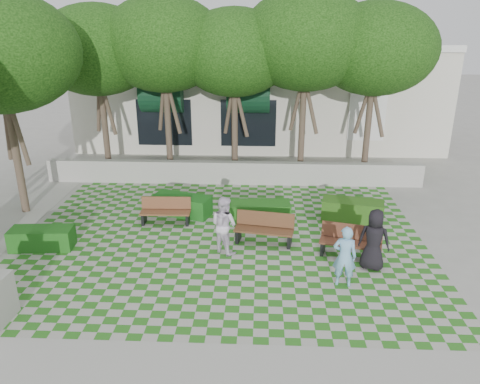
{
  "coord_description": "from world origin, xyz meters",
  "views": [
    {
      "loc": [
        1.1,
        -11.58,
        6.34
      ],
      "look_at": [
        0.5,
        1.5,
        1.4
      ],
      "focal_mm": 35.0,
      "sensor_mm": 36.0,
      "label": 1
    }
  ],
  "objects_px": {
    "hedge_midright": "(260,212)",
    "person_blue": "(345,256)",
    "hedge_east": "(352,210)",
    "person_dark": "(374,240)",
    "bench_west": "(166,211)",
    "bench_east": "(351,242)",
    "person_white": "(224,225)",
    "bench_mid": "(264,229)",
    "hedge_west": "(42,238)",
    "hedge_midleft": "(182,205)"
  },
  "relations": [
    {
      "from": "bench_mid",
      "to": "person_white",
      "type": "xyz_separation_m",
      "value": [
        -1.14,
        -0.61,
        0.4
      ]
    },
    {
      "from": "hedge_midright",
      "to": "person_white",
      "type": "xyz_separation_m",
      "value": [
        -1.01,
        -2.09,
        0.49
      ]
    },
    {
      "from": "bench_west",
      "to": "hedge_midleft",
      "type": "xyz_separation_m",
      "value": [
        0.42,
        0.74,
        -0.07
      ]
    },
    {
      "from": "bench_east",
      "to": "bench_mid",
      "type": "height_order",
      "value": "bench_mid"
    },
    {
      "from": "person_dark",
      "to": "person_blue",
      "type": "bearing_deg",
      "value": 64.86
    },
    {
      "from": "hedge_midright",
      "to": "person_dark",
      "type": "xyz_separation_m",
      "value": [
        3.0,
        -2.87,
        0.5
      ]
    },
    {
      "from": "hedge_east",
      "to": "person_dark",
      "type": "distance_m",
      "value": 3.22
    },
    {
      "from": "hedge_east",
      "to": "person_dark",
      "type": "relative_size",
      "value": 1.17
    },
    {
      "from": "hedge_midright",
      "to": "person_dark",
      "type": "distance_m",
      "value": 4.18
    },
    {
      "from": "bench_east",
      "to": "person_dark",
      "type": "height_order",
      "value": "person_dark"
    },
    {
      "from": "hedge_midleft",
      "to": "person_dark",
      "type": "xyz_separation_m",
      "value": [
        5.64,
        -3.39,
        0.5
      ]
    },
    {
      "from": "hedge_east",
      "to": "person_white",
      "type": "distance_m",
      "value": 4.74
    },
    {
      "from": "hedge_midleft",
      "to": "person_dark",
      "type": "distance_m",
      "value": 6.6
    },
    {
      "from": "hedge_midright",
      "to": "hedge_midleft",
      "type": "distance_m",
      "value": 2.68
    },
    {
      "from": "bench_west",
      "to": "hedge_east",
      "type": "xyz_separation_m",
      "value": [
        6.1,
        0.53,
        -0.06
      ]
    },
    {
      "from": "hedge_east",
      "to": "hedge_midright",
      "type": "distance_m",
      "value": 3.06
    },
    {
      "from": "bench_mid",
      "to": "bench_west",
      "type": "bearing_deg",
      "value": 168.2
    },
    {
      "from": "hedge_east",
      "to": "bench_mid",
      "type": "bearing_deg",
      "value": -148.27
    },
    {
      "from": "bench_east",
      "to": "hedge_midleft",
      "type": "relative_size",
      "value": 0.92
    },
    {
      "from": "hedge_midright",
      "to": "hedge_midleft",
      "type": "relative_size",
      "value": 1.02
    },
    {
      "from": "bench_east",
      "to": "person_white",
      "type": "xyz_separation_m",
      "value": [
        -3.55,
        0.11,
        0.41
      ]
    },
    {
      "from": "hedge_east",
      "to": "person_blue",
      "type": "relative_size",
      "value": 1.22
    },
    {
      "from": "bench_mid",
      "to": "person_white",
      "type": "relative_size",
      "value": 1.08
    },
    {
      "from": "bench_west",
      "to": "bench_east",
      "type": "bearing_deg",
      "value": -20.69
    },
    {
      "from": "person_white",
      "to": "person_dark",
      "type": "bearing_deg",
      "value": -153.12
    },
    {
      "from": "hedge_west",
      "to": "person_dark",
      "type": "bearing_deg",
      "value": -4.53
    },
    {
      "from": "hedge_midleft",
      "to": "hedge_midright",
      "type": "bearing_deg",
      "value": -11.3
    },
    {
      "from": "hedge_east",
      "to": "hedge_midleft",
      "type": "xyz_separation_m",
      "value": [
        -5.68,
        0.21,
        -0.01
      ]
    },
    {
      "from": "hedge_west",
      "to": "person_blue",
      "type": "relative_size",
      "value": 1.1
    },
    {
      "from": "hedge_west",
      "to": "person_white",
      "type": "height_order",
      "value": "person_white"
    },
    {
      "from": "person_dark",
      "to": "person_white",
      "type": "distance_m",
      "value": 4.08
    },
    {
      "from": "bench_east",
      "to": "hedge_west",
      "type": "xyz_separation_m",
      "value": [
        -8.84,
        0.07,
        -0.12
      ]
    },
    {
      "from": "bench_mid",
      "to": "hedge_midright",
      "type": "xyz_separation_m",
      "value": [
        -0.14,
        1.48,
        -0.1
      ]
    },
    {
      "from": "bench_east",
      "to": "person_dark",
      "type": "relative_size",
      "value": 1.05
    },
    {
      "from": "bench_east",
      "to": "hedge_east",
      "type": "xyz_separation_m",
      "value": [
        0.5,
        2.51,
        -0.08
      ]
    },
    {
      "from": "hedge_west",
      "to": "person_blue",
      "type": "bearing_deg",
      "value": -10.9
    },
    {
      "from": "bench_east",
      "to": "person_dark",
      "type": "distance_m",
      "value": 0.91
    },
    {
      "from": "person_blue",
      "to": "person_dark",
      "type": "xyz_separation_m",
      "value": [
        0.9,
        0.88,
        0.04
      ]
    },
    {
      "from": "hedge_midright",
      "to": "hedge_west",
      "type": "xyz_separation_m",
      "value": [
        -6.3,
        -2.13,
        -0.03
      ]
    },
    {
      "from": "hedge_midright",
      "to": "hedge_west",
      "type": "height_order",
      "value": "hedge_midright"
    },
    {
      "from": "bench_east",
      "to": "hedge_midright",
      "type": "distance_m",
      "value": 3.36
    },
    {
      "from": "bench_east",
      "to": "hedge_east",
      "type": "relative_size",
      "value": 0.91
    },
    {
      "from": "bench_mid",
      "to": "person_dark",
      "type": "xyz_separation_m",
      "value": [
        2.87,
        -1.39,
        0.4
      ]
    },
    {
      "from": "bench_east",
      "to": "person_white",
      "type": "relative_size",
      "value": 1.06
    },
    {
      "from": "hedge_midright",
      "to": "person_blue",
      "type": "xyz_separation_m",
      "value": [
        2.1,
        -3.74,
        0.46
      ]
    },
    {
      "from": "hedge_west",
      "to": "hedge_midright",
      "type": "bearing_deg",
      "value": 18.67
    },
    {
      "from": "hedge_east",
      "to": "hedge_midleft",
      "type": "height_order",
      "value": "hedge_east"
    },
    {
      "from": "hedge_midright",
      "to": "person_white",
      "type": "relative_size",
      "value": 1.17
    },
    {
      "from": "hedge_midright",
      "to": "hedge_west",
      "type": "distance_m",
      "value": 6.65
    },
    {
      "from": "bench_west",
      "to": "person_blue",
      "type": "distance_m",
      "value": 6.26
    }
  ]
}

